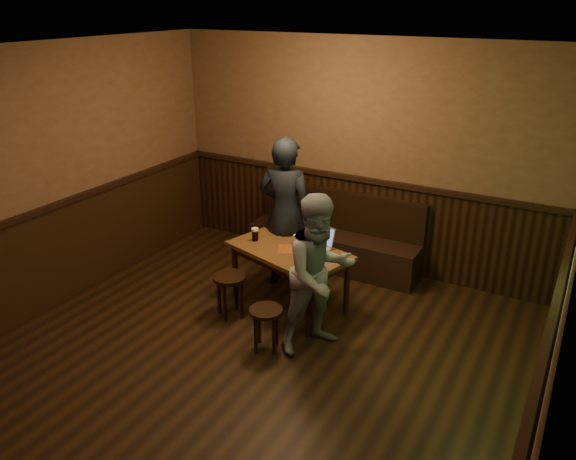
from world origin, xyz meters
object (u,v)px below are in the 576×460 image
(bench, at_px, (335,242))
(stool_right, at_px, (266,317))
(laptop, at_px, (318,242))
(person_suit, at_px, (286,214))
(pub_table, at_px, (289,257))
(stool_left, at_px, (230,284))
(pint_left, at_px, (255,235))
(person_grey, at_px, (320,274))
(pint_mid, at_px, (296,241))
(pint_right, at_px, (318,255))

(bench, distance_m, stool_right, 2.03)
(stool_right, distance_m, laptop, 1.11)
(bench, xyz_separation_m, person_suit, (-0.29, -0.75, 0.59))
(pub_table, xyz_separation_m, laptop, (0.25, 0.20, 0.15))
(stool_left, distance_m, pint_left, 0.63)
(stool_left, bearing_deg, person_grey, -2.17)
(laptop, distance_m, person_grey, 0.83)
(pint_mid, bearing_deg, person_suit, 133.30)
(pint_left, distance_m, pint_mid, 0.49)
(bench, distance_m, pint_mid, 1.20)
(bench, height_order, stool_left, bench)
(bench, relative_size, pint_right, 14.63)
(pub_table, height_order, stool_left, pub_table)
(pint_mid, bearing_deg, pint_left, -171.33)
(bench, height_order, pint_right, bench)
(bench, xyz_separation_m, pub_table, (0.00, -1.19, 0.29))
(pint_left, relative_size, person_grey, 0.10)
(bench, height_order, pint_left, bench)
(bench, relative_size, pub_table, 1.52)
(stool_right, height_order, person_grey, person_grey)
(pub_table, bearing_deg, pint_mid, 72.64)
(pint_mid, xyz_separation_m, laptop, (0.20, 0.13, -0.01))
(pint_mid, bearing_deg, bench, 92.44)
(pint_left, relative_size, person_suit, 0.09)
(stool_right, bearing_deg, pub_table, 104.14)
(bench, bearing_deg, stool_right, -84.06)
(pint_mid, distance_m, person_suit, 0.51)
(pint_left, height_order, person_grey, person_grey)
(stool_right, bearing_deg, stool_left, 152.71)
(person_suit, bearing_deg, laptop, 151.08)
(stool_left, distance_m, person_grey, 1.15)
(bench, height_order, person_grey, person_grey)
(bench, bearing_deg, person_suit, -111.15)
(pint_mid, bearing_deg, pub_table, -123.33)
(bench, distance_m, pint_right, 1.45)
(bench, distance_m, pint_left, 1.34)
(stool_right, bearing_deg, laptop, 87.96)
(pub_table, distance_m, person_suit, 0.60)
(pint_right, bearing_deg, laptop, 115.41)
(pint_mid, height_order, person_grey, person_grey)
(pint_left, bearing_deg, bench, 69.97)
(pub_table, height_order, stool_right, pub_table)
(stool_left, height_order, pint_right, pint_right)
(pint_left, bearing_deg, pint_mid, 8.67)
(pint_mid, relative_size, pint_right, 0.97)
(pub_table, height_order, pint_mid, pint_mid)
(laptop, bearing_deg, pint_left, -149.36)
(stool_left, distance_m, laptop, 1.05)
(stool_right, distance_m, pint_left, 1.13)
(stool_left, height_order, person_suit, person_suit)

